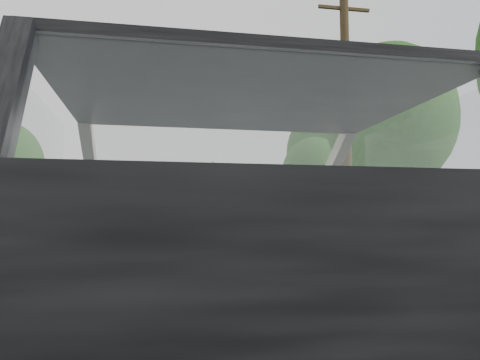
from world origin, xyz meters
name	(u,v)px	position (x,y,z in m)	size (l,w,h in m)	color
subject_car	(229,247)	(0.00, 0.00, 0.72)	(1.80, 4.00, 1.45)	black
dashboard	(214,224)	(0.00, 0.62, 0.85)	(1.58, 0.45, 0.30)	black
driver_seat	(152,216)	(-0.40, -0.29, 0.88)	(0.50, 0.72, 0.42)	black
passenger_seat	(320,217)	(0.40, -0.29, 0.88)	(0.50, 0.72, 0.42)	black
steering_wheel	(153,211)	(-0.40, 0.33, 0.92)	(0.36, 0.36, 0.04)	black
cat	(251,188)	(0.24, 0.58, 1.09)	(0.59, 0.18, 0.26)	slate
guardrail	(325,235)	(4.30, 10.00, 0.58)	(0.05, 90.00, 0.32)	gray
other_car	(155,227)	(-0.35, 22.80, 0.75)	(1.80, 4.55, 1.50)	silver
highway_sign	(246,221)	(4.95, 24.81, 1.12)	(0.09, 0.89, 2.23)	#1A5E2A
utility_pole	(346,114)	(5.70, 11.61, 4.46)	(0.29, 0.29, 8.92)	#503C22
tree_1	(391,146)	(9.60, 15.97, 4.26)	(5.62, 5.62, 8.51)	#153714
tree_2	(314,189)	(9.94, 26.80, 3.24)	(4.28, 4.28, 6.48)	#153714
tree_3	(329,172)	(12.46, 30.62, 4.81)	(6.35, 6.35, 9.62)	#153714
tree_6	(3,182)	(-8.63, 25.08, 3.20)	(4.22, 4.22, 6.40)	#153714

